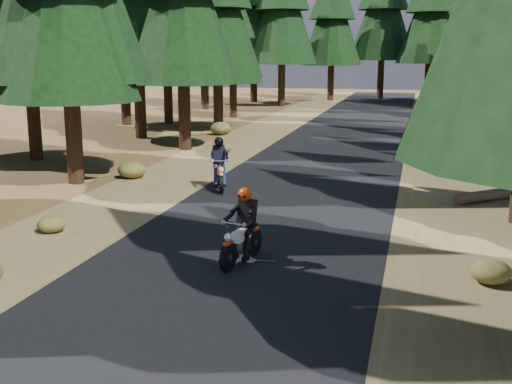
# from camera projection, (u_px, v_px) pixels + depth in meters

# --- Properties ---
(ground) EXTENTS (120.00, 120.00, 0.00)m
(ground) POSITION_uv_depth(u_px,v_px,m) (238.00, 259.00, 13.35)
(ground) COLOR #4E3C1C
(ground) RESTS_ON ground
(road) EXTENTS (6.00, 100.00, 0.01)m
(road) POSITION_uv_depth(u_px,v_px,m) (287.00, 204.00, 18.08)
(road) COLOR black
(road) RESTS_ON ground
(shoulder_l) EXTENTS (3.20, 100.00, 0.01)m
(shoulder_l) POSITION_uv_depth(u_px,v_px,m) (136.00, 195.00, 19.19)
(shoulder_l) COLOR brown
(shoulder_l) RESTS_ON ground
(shoulder_r) EXTENTS (3.20, 100.00, 0.01)m
(shoulder_r) POSITION_uv_depth(u_px,v_px,m) (457.00, 214.00, 16.97)
(shoulder_r) COLOR brown
(shoulder_r) RESTS_ON ground
(understory_shrubs) EXTENTS (13.80, 28.73, 0.66)m
(understory_shrubs) POSITION_uv_depth(u_px,v_px,m) (312.00, 172.00, 21.47)
(understory_shrubs) COLOR #474C1E
(understory_shrubs) RESTS_ON ground
(rider_lead) EXTENTS (0.87, 1.80, 1.54)m
(rider_lead) POSITION_uv_depth(u_px,v_px,m) (242.00, 239.00, 12.93)
(rider_lead) COLOR white
(rider_lead) RESTS_ON road
(rider_follow) EXTENTS (1.18, 1.89, 1.62)m
(rider_follow) POSITION_uv_depth(u_px,v_px,m) (220.00, 172.00, 19.82)
(rider_follow) COLOR #9C230A
(rider_follow) RESTS_ON road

